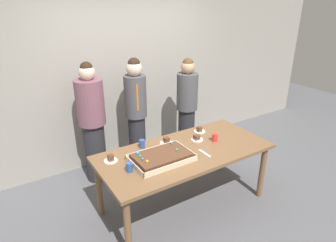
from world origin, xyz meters
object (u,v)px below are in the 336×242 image
(drink_cup_far_end, at_px, (142,144))
(person_green_shirt_behind, at_px, (187,108))
(plated_slice_far_left, at_px, (199,130))
(cake_server_utensil, at_px, (205,153))
(drink_cup_middle, at_px, (215,137))
(drink_cup_nearest, at_px, (129,167))
(sheet_cake, at_px, (161,157))
(person_striped_tie_right, at_px, (136,113))
(plated_slice_near_right, at_px, (166,141))
(person_serving_front, at_px, (92,123))
(plated_slice_near_left, at_px, (111,159))
(party_table, at_px, (185,156))
(plated_slice_far_right, at_px, (197,138))

(drink_cup_far_end, height_order, person_green_shirt_behind, person_green_shirt_behind)
(plated_slice_far_left, xyz_separation_m, cake_server_utensil, (-0.31, -0.49, -0.02))
(plated_slice_far_left, xyz_separation_m, person_green_shirt_behind, (0.27, 0.67, 0.05))
(drink_cup_middle, xyz_separation_m, cake_server_utensil, (-0.30, -0.18, -0.05))
(drink_cup_nearest, xyz_separation_m, drink_cup_far_end, (0.35, 0.39, 0.00))
(sheet_cake, xyz_separation_m, drink_cup_far_end, (-0.04, 0.37, 0.01))
(drink_cup_nearest, bearing_deg, person_green_shirt_behind, 35.30)
(person_striped_tie_right, bearing_deg, drink_cup_middle, 38.73)
(sheet_cake, distance_m, plated_slice_near_right, 0.40)
(cake_server_utensil, distance_m, person_serving_front, 1.57)
(plated_slice_near_left, bearing_deg, plated_slice_near_right, 2.81)
(party_table, xyz_separation_m, plated_slice_near_right, (-0.09, 0.27, 0.11))
(drink_cup_middle, distance_m, person_striped_tie_right, 1.22)
(drink_cup_far_end, bearing_deg, sheet_cake, -83.37)
(person_striped_tie_right, bearing_deg, person_green_shirt_behind, 94.38)
(plated_slice_near_right, bearing_deg, drink_cup_nearest, -153.25)
(plated_slice_near_left, height_order, person_green_shirt_behind, person_green_shirt_behind)
(plated_slice_near_right, height_order, person_green_shirt_behind, person_green_shirt_behind)
(sheet_cake, bearing_deg, plated_slice_near_right, 50.37)
(plated_slice_far_left, bearing_deg, party_table, -145.80)
(drink_cup_nearest, distance_m, drink_cup_middle, 1.19)
(plated_slice_far_right, height_order, person_serving_front, person_serving_front)
(plated_slice_near_right, distance_m, cake_server_utensil, 0.51)
(drink_cup_far_end, relative_size, person_striped_tie_right, 0.06)
(plated_slice_near_left, height_order, drink_cup_nearest, drink_cup_nearest)
(plated_slice_near_right, distance_m, drink_cup_far_end, 0.31)
(plated_slice_near_right, bearing_deg, person_serving_front, 125.58)
(party_table, bearing_deg, person_serving_front, 121.90)
(drink_cup_middle, bearing_deg, drink_cup_far_end, 158.91)
(plated_slice_near_left, bearing_deg, plated_slice_far_left, 3.47)
(party_table, xyz_separation_m, plated_slice_far_right, (0.28, 0.14, 0.10))
(drink_cup_far_end, relative_size, person_green_shirt_behind, 0.06)
(drink_cup_middle, xyz_separation_m, person_green_shirt_behind, (0.28, 0.97, 0.02))
(drink_cup_middle, xyz_separation_m, person_serving_front, (-1.16, 1.13, 0.05))
(plated_slice_far_left, bearing_deg, drink_cup_far_end, 178.82)
(person_serving_front, bearing_deg, cake_server_utensil, 15.81)
(plated_slice_far_left, height_order, drink_cup_nearest, drink_cup_nearest)
(sheet_cake, xyz_separation_m, plated_slice_near_right, (0.26, 0.31, -0.01))
(plated_slice_near_right, bearing_deg, drink_cup_middle, -26.19)
(plated_slice_far_left, relative_size, drink_cup_nearest, 1.50)
(cake_server_utensil, height_order, person_green_shirt_behind, person_green_shirt_behind)
(sheet_cake, height_order, person_green_shirt_behind, person_green_shirt_behind)
(person_green_shirt_behind, bearing_deg, plated_slice_near_right, -2.57)
(drink_cup_far_end, bearing_deg, person_serving_front, 111.63)
(drink_cup_middle, distance_m, drink_cup_far_end, 0.90)
(plated_slice_near_right, xyz_separation_m, person_striped_tie_right, (0.01, 0.84, 0.09))
(plated_slice_far_right, xyz_separation_m, person_green_shirt_behind, (0.45, 0.84, 0.05))
(plated_slice_far_left, distance_m, plated_slice_far_right, 0.24)
(sheet_cake, bearing_deg, person_serving_front, 107.16)
(party_table, height_order, person_serving_front, person_serving_front)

